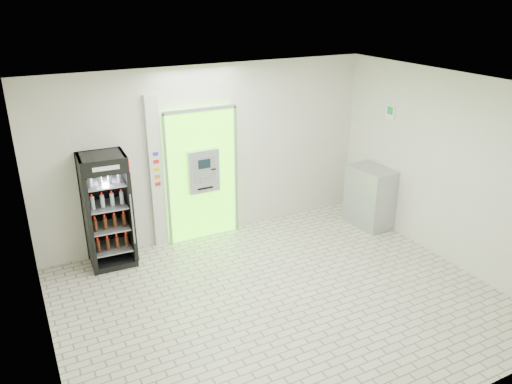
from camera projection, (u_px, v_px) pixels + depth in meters
ground at (280, 300)px, 7.11m from camera, size 6.00×6.00×0.00m
room_shell at (283, 180)px, 6.42m from camera, size 6.00×6.00×6.00m
atm_assembly at (202, 174)px, 8.57m from camera, size 1.30×0.24×2.33m
pillar at (156, 173)px, 8.22m from camera, size 0.22×0.11×2.60m
beverage_cooler at (108, 213)px, 7.79m from camera, size 0.72×0.67×1.83m
steel_cabinet at (370, 197)px, 9.21m from camera, size 0.62×0.88×1.12m
exit_sign at (390, 112)px, 8.74m from camera, size 0.02×0.22×0.26m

